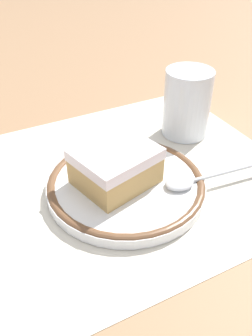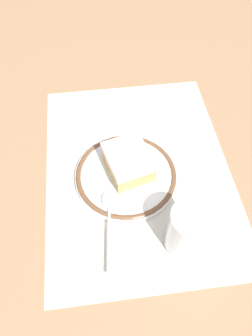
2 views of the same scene
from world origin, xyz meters
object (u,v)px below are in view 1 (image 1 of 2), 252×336
object	(u,v)px
plate	(126,184)
cake_slice	(116,166)
spoon	(193,180)
cup	(187,107)

from	to	relation	value
plate	cake_slice	world-z (taller)	cake_slice
plate	spoon	bearing A→B (deg)	-28.89
plate	cup	distance (m)	0.17
spoon	plate	bearing A→B (deg)	151.11
cake_slice	cup	world-z (taller)	cup
cake_slice	cup	xyz separation A→B (m)	(0.15, 0.07, 0.01)
cake_slice	spoon	xyz separation A→B (m)	(0.08, -0.04, -0.02)
cup	cake_slice	bearing A→B (deg)	-153.72
spoon	cup	distance (m)	0.14
cake_slice	spoon	distance (m)	0.09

